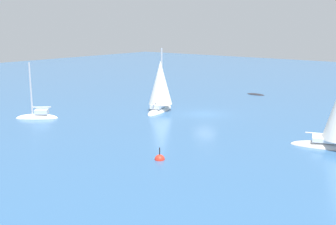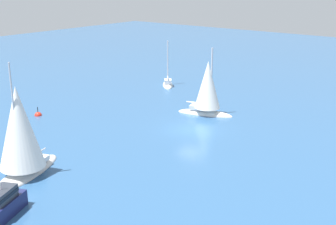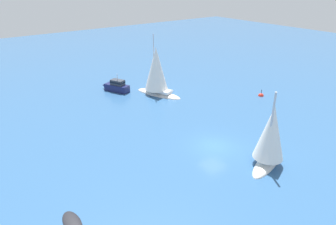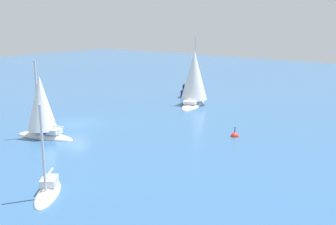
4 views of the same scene
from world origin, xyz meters
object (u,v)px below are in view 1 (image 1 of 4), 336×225
(sloop, at_px, (160,89))
(tender, at_px, (256,95))
(ketch_1, at_px, (37,117))
(channel_buoy, at_px, (160,160))

(sloop, bearing_deg, tender, -29.03)
(ketch_1, xyz_separation_m, channel_buoy, (-2.67, -20.00, -0.15))
(tender, distance_m, channel_buoy, 33.46)
(tender, bearing_deg, channel_buoy, -72.54)
(ketch_1, distance_m, tender, 32.00)
(tender, height_order, channel_buoy, channel_buoy)
(tender, bearing_deg, sloop, -98.46)
(ketch_1, height_order, tender, ketch_1)
(channel_buoy, bearing_deg, ketch_1, 82.39)
(tender, xyz_separation_m, channel_buoy, (-32.43, -8.23, 0.00))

